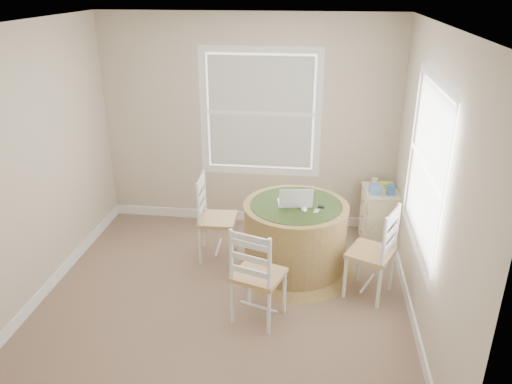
# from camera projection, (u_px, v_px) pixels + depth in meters

# --- Properties ---
(room) EXTENTS (3.64, 3.64, 2.64)m
(room) POSITION_uv_depth(u_px,v_px,m) (241.00, 173.00, 4.54)
(room) COLOR #876B56
(room) RESTS_ON ground
(round_table) EXTENTS (1.27, 1.27, 0.79)m
(round_table) POSITION_uv_depth(u_px,v_px,m) (295.00, 235.00, 5.28)
(round_table) COLOR #9F8547
(round_table) RESTS_ON ground
(chair_left) EXTENTS (0.42, 0.43, 0.95)m
(chair_left) POSITION_uv_depth(u_px,v_px,m) (218.00, 219.00, 5.53)
(chair_left) COLOR white
(chair_left) RESTS_ON ground
(chair_near) EXTENTS (0.53, 0.51, 0.95)m
(chair_near) POSITION_uv_depth(u_px,v_px,m) (259.00, 274.00, 4.50)
(chair_near) COLOR white
(chair_near) RESTS_ON ground
(chair_right) EXTENTS (0.54, 0.55, 0.95)m
(chair_right) POSITION_uv_depth(u_px,v_px,m) (371.00, 252.00, 4.86)
(chair_right) COLOR white
(chair_right) RESTS_ON ground
(laptop) EXTENTS (0.38, 0.35, 0.24)m
(laptop) POSITION_uv_depth(u_px,v_px,m) (295.00, 202.00, 5.12)
(laptop) COLOR white
(laptop) RESTS_ON round_table
(mouse) EXTENTS (0.08, 0.11, 0.03)m
(mouse) POSITION_uv_depth(u_px,v_px,m) (304.00, 209.00, 5.02)
(mouse) COLOR white
(mouse) RESTS_ON round_table
(phone) EXTENTS (0.07, 0.10, 0.02)m
(phone) POSITION_uv_depth(u_px,v_px,m) (316.00, 212.00, 4.99)
(phone) COLOR #B7BABF
(phone) RESTS_ON round_table
(keys) EXTENTS (0.07, 0.06, 0.02)m
(keys) POSITION_uv_depth(u_px,v_px,m) (321.00, 207.00, 5.07)
(keys) COLOR black
(keys) RESTS_ON round_table
(corner_chest) EXTENTS (0.42, 0.54, 0.68)m
(corner_chest) POSITION_uv_depth(u_px,v_px,m) (378.00, 216.00, 5.90)
(corner_chest) COLOR #F8EEBA
(corner_chest) RESTS_ON ground
(tissue_box) EXTENTS (0.13, 0.13, 0.10)m
(tissue_box) POSITION_uv_depth(u_px,v_px,m) (376.00, 189.00, 5.66)
(tissue_box) COLOR #5888CA
(tissue_box) RESTS_ON corner_chest
(box_yellow) EXTENTS (0.16, 0.11, 0.06)m
(box_yellow) POSITION_uv_depth(u_px,v_px,m) (385.00, 185.00, 5.81)
(box_yellow) COLOR #CCE250
(box_yellow) RESTS_ON corner_chest
(box_blue) EXTENTS (0.09, 0.09, 0.12)m
(box_blue) POSITION_uv_depth(u_px,v_px,m) (390.00, 189.00, 5.64)
(box_blue) COLOR teal
(box_blue) RESTS_ON corner_chest
(cup_cream) EXTENTS (0.07, 0.07, 0.09)m
(cup_cream) POSITION_uv_depth(u_px,v_px,m) (375.00, 182.00, 5.86)
(cup_cream) COLOR beige
(cup_cream) RESTS_ON corner_chest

